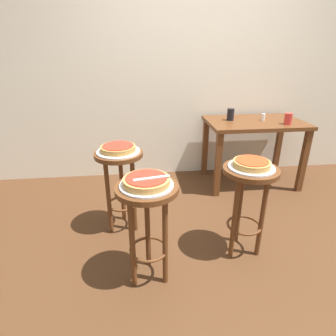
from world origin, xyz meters
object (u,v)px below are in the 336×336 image
object	(u,v)px
pizza_leftside	(118,148)
condiment_shaker	(263,117)
pizza_middle	(252,163)
dining_table	(254,131)
pizza_server_knife	(152,178)
stool_leftside	(120,173)
serving_plate_middle	(251,167)
serving_plate_foreground	(147,185)
cup_far_edge	(231,114)
stool_middle	(248,192)
stool_foreground	(148,212)
pizza_foreground	(146,181)
serving_plate_leftside	(118,151)
cup_near_edge	(288,119)

from	to	relation	value
pizza_leftside	condiment_shaker	xyz separation A→B (m)	(1.54, 0.76, 0.03)
pizza_middle	dining_table	distance (m)	1.29
pizza_server_knife	stool_leftside	bearing A→B (deg)	98.93
dining_table	pizza_leftside	bearing A→B (deg)	-152.57
serving_plate_middle	stool_leftside	distance (m)	1.04
serving_plate_foreground	cup_far_edge	distance (m)	1.74
pizza_middle	cup_far_edge	size ratio (longest dim) A/B	1.96
stool_middle	stool_foreground	bearing A→B (deg)	-165.36
stool_middle	condiment_shaker	size ratio (longest dim) A/B	9.77
serving_plate_foreground	pizza_middle	bearing A→B (deg)	14.64
pizza_foreground	stool_leftside	xyz separation A→B (m)	(-0.20, 0.62, -0.22)
stool_foreground	pizza_server_knife	size ratio (longest dim) A/B	3.21
pizza_middle	pizza_leftside	bearing A→B (deg)	155.21
serving_plate_foreground	dining_table	bearing A→B (deg)	47.62
cup_far_edge	serving_plate_leftside	bearing A→B (deg)	-145.62
serving_plate_foreground	pizza_server_knife	distance (m)	0.07
cup_near_edge	pizza_server_knife	xyz separation A→B (m)	(-1.49, -1.21, -0.03)
stool_leftside	serving_plate_leftside	bearing A→B (deg)	153.43
stool_middle	pizza_middle	world-z (taller)	pizza_middle
serving_plate_leftside	pizza_server_knife	xyz separation A→B (m)	(0.23, -0.64, 0.06)
stool_foreground	stool_leftside	world-z (taller)	same
cup_far_edge	pizza_server_knife	xyz separation A→B (m)	(-0.95, -1.45, -0.04)
pizza_middle	serving_plate_leftside	bearing A→B (deg)	155.21
stool_leftside	cup_far_edge	size ratio (longest dim) A/B	5.46
pizza_middle	serving_plate_middle	bearing A→B (deg)	26.57
serving_plate_middle	condiment_shaker	xyz separation A→B (m)	(0.61, 1.19, 0.06)
pizza_foreground	stool_middle	distance (m)	0.79
serving_plate_foreground	pizza_leftside	distance (m)	0.65
pizza_foreground	serving_plate_leftside	world-z (taller)	pizza_foreground
dining_table	pizza_server_knife	size ratio (longest dim) A/B	4.75
dining_table	cup_far_edge	xyz separation A→B (m)	(-0.27, 0.06, 0.18)
pizza_foreground	stool_middle	world-z (taller)	pizza_foreground
pizza_middle	stool_leftside	world-z (taller)	pizza_middle
stool_foreground	pizza_leftside	size ratio (longest dim) A/B	2.54
serving_plate_foreground	pizza_server_knife	bearing A→B (deg)	-33.69
cup_near_edge	cup_far_edge	distance (m)	0.59
stool_foreground	serving_plate_middle	size ratio (longest dim) A/B	2.21
dining_table	condiment_shaker	world-z (taller)	condiment_shaker
stool_foreground	pizza_middle	xyz separation A→B (m)	(0.73, 0.19, 0.22)
cup_near_edge	cup_far_edge	xyz separation A→B (m)	(-0.54, 0.24, 0.01)
pizza_foreground	stool_middle	xyz separation A→B (m)	(0.73, 0.19, -0.22)
pizza_foreground	stool_leftside	distance (m)	0.69
stool_leftside	serving_plate_leftside	world-z (taller)	serving_plate_leftside
stool_leftside	cup_far_edge	xyz separation A→B (m)	(1.18, 0.81, 0.28)
serving_plate_middle	stool_leftside	xyz separation A→B (m)	(-0.93, 0.43, -0.19)
serving_plate_middle	pizza_leftside	bearing A→B (deg)	155.21
serving_plate_foreground	serving_plate_middle	xyz separation A→B (m)	(0.73, 0.19, 0.00)
stool_foreground	cup_far_edge	xyz separation A→B (m)	(0.98, 1.43, 0.28)
dining_table	cup_near_edge	xyz separation A→B (m)	(0.27, -0.18, 0.18)
serving_plate_leftside	cup_near_edge	size ratio (longest dim) A/B	2.96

